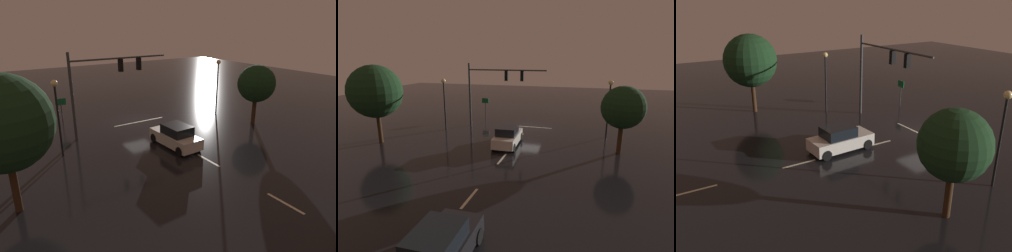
{
  "view_description": "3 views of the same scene",
  "coord_description": "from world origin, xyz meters",
  "views": [
    {
      "loc": [
        12.23,
        23.67,
        8.79
      ],
      "look_at": [
        0.99,
        6.54,
        1.63
      ],
      "focal_mm": 31.92,
      "sensor_mm": 36.0,
      "label": 1
    },
    {
      "loc": [
        -5.56,
        28.08,
        7.48
      ],
      "look_at": [
        0.92,
        5.73,
        1.41
      ],
      "focal_mm": 28.86,
      "sensor_mm": 36.0,
      "label": 2
    },
    {
      "loc": [
        -17.79,
        17.4,
        9.78
      ],
      "look_at": [
        0.46,
        6.49,
        1.67
      ],
      "focal_mm": 36.88,
      "sensor_mm": 36.0,
      "label": 3
    }
  ],
  "objects": [
    {
      "name": "street_lamp_right_kerb",
      "position": [
        7.95,
        3.85,
        3.68
      ],
      "size": [
        0.44,
        0.44,
        5.29
      ],
      "color": "black",
      "rests_on": "ground_plane"
    },
    {
      "name": "street_lamp_left_kerb",
      "position": [
        -7.82,
        1.99,
        3.73
      ],
      "size": [
        0.44,
        0.44,
        5.37
      ],
      "color": "black",
      "rests_on": "ground_plane"
    },
    {
      "name": "car_approaching",
      "position": [
        0.47,
        6.78,
        0.8
      ],
      "size": [
        2.08,
        4.44,
        1.7
      ],
      "color": "silver",
      "rests_on": "ground_plane"
    },
    {
      "name": "lane_dash_mid",
      "position": [
        0.0,
        10.0,
        0.0
      ],
      "size": [
        0.16,
        2.2,
        0.01
      ],
      "primitive_type": "cube",
      "rotation": [
        0.0,
        0.0,
        1.57
      ],
      "color": "beige",
      "rests_on": "ground_plane"
    },
    {
      "name": "traffic_signal_assembly",
      "position": [
        3.59,
        1.34,
        4.71
      ],
      "size": [
        8.3,
        0.47,
        6.75
      ],
      "color": "#383A3D",
      "rests_on": "ground_plane"
    },
    {
      "name": "tree_right_near",
      "position": [
        11.49,
        9.18,
        4.53
      ],
      "size": [
        4.51,
        4.51,
        6.79
      ],
      "color": "#382314",
      "rests_on": "ground_plane"
    },
    {
      "name": "stop_bar",
      "position": [
        0.0,
        0.15,
        0.0
      ],
      "size": [
        5.0,
        0.16,
        0.01
      ],
      "primitive_type": "cube",
      "color": "beige",
      "rests_on": "ground_plane"
    },
    {
      "name": "car_distant",
      "position": [
        -1.0,
        20.91,
        0.8
      ],
      "size": [
        1.97,
        4.4,
        1.7
      ],
      "color": "black",
      "rests_on": "ground_plane"
    },
    {
      "name": "lane_dash_far",
      "position": [
        0.0,
        4.0,
        0.0
      ],
      "size": [
        0.16,
        2.2,
        0.01
      ],
      "primitive_type": "cube",
      "rotation": [
        0.0,
        0.0,
        1.57
      ],
      "color": "beige",
      "rests_on": "ground_plane"
    },
    {
      "name": "tree_left_far",
      "position": [
        -8.5,
        6.24,
        3.66
      ],
      "size": [
        3.29,
        3.29,
        5.32
      ],
      "color": "#382314",
      "rests_on": "ground_plane"
    },
    {
      "name": "ground_plane",
      "position": [
        0.0,
        0.0,
        0.0
      ],
      "size": [
        80.0,
        80.0,
        0.0
      ],
      "primitive_type": "plane",
      "color": "black"
    },
    {
      "name": "lane_dash_near",
      "position": [
        0.0,
        16.0,
        0.0
      ],
      "size": [
        0.16,
        2.2,
        0.01
      ],
      "primitive_type": "cube",
      "rotation": [
        0.0,
        0.0,
        1.57
      ],
      "color": "beige",
      "rests_on": "ground_plane"
    },
    {
      "name": "route_sign",
      "position": [
        6.13,
        -3.01,
        1.77
      ],
      "size": [
        0.9,
        0.16,
        2.45
      ],
      "color": "#383A3D",
      "rests_on": "ground_plane"
    }
  ]
}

